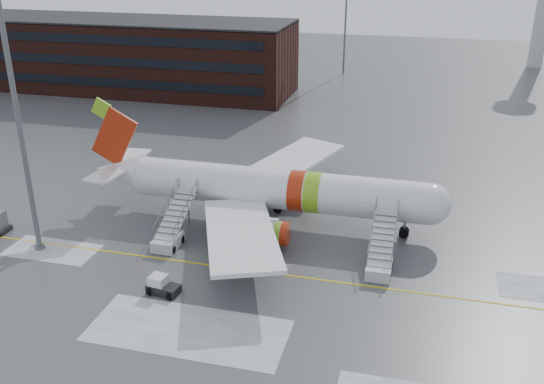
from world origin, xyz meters
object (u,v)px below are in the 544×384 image
(light_mast_near, at_px, (13,92))
(airstair_aft, at_px, (171,232))
(airstair_fwd, at_px, (380,258))
(airliner, at_px, (268,189))
(pushback_tug, at_px, (162,286))

(light_mast_near, bearing_deg, airstair_aft, 19.67)
(airstair_fwd, xyz_separation_m, light_mast_near, (-29.43, -3.89, 13.04))
(airliner, xyz_separation_m, light_mast_near, (-18.09, -10.42, 10.69))
(pushback_tug, bearing_deg, light_mast_near, 163.73)
(airliner, xyz_separation_m, airstair_aft, (-7.21, -6.54, -2.35))
(light_mast_near, bearing_deg, pushback_tug, -16.27)
(airliner, height_order, pushback_tug, airliner)
(pushback_tug, height_order, light_mast_near, light_mast_near)
(airliner, bearing_deg, airstair_fwd, -29.94)
(airstair_fwd, distance_m, light_mast_near, 32.43)
(airliner, relative_size, airstair_aft, 4.55)
(pushback_tug, distance_m, light_mast_near, 19.43)
(airliner, height_order, airstair_aft, airliner)
(airstair_fwd, bearing_deg, pushback_tug, -153.99)
(pushback_tug, xyz_separation_m, light_mast_near, (-13.43, 3.92, 13.48))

